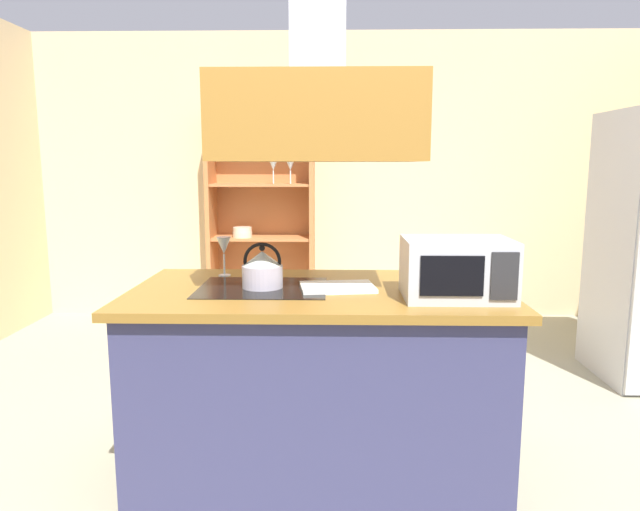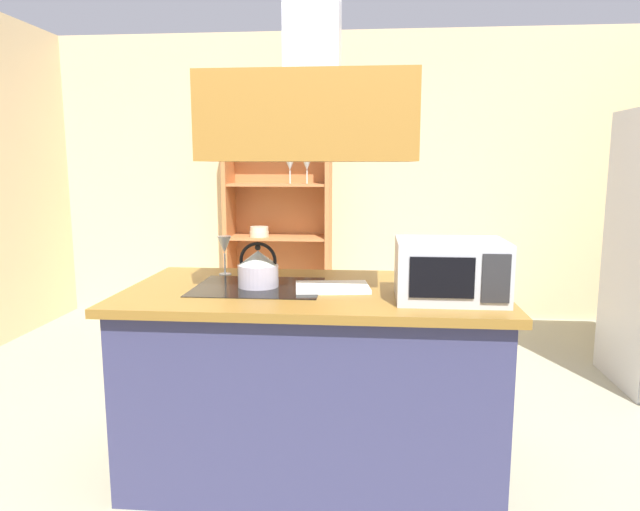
% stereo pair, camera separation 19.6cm
% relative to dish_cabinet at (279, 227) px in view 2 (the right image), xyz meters
% --- Properties ---
extents(ground_plane, '(7.80, 7.80, 0.00)m').
position_rel_dish_cabinet_xyz_m(ground_plane, '(0.79, -2.78, -0.89)').
color(ground_plane, gray).
extents(wall_back, '(6.00, 0.12, 2.70)m').
position_rel_dish_cabinet_xyz_m(wall_back, '(0.79, 0.22, 0.46)').
color(wall_back, beige).
rests_on(wall_back, ground).
extents(kitchen_island, '(1.75, 0.96, 0.90)m').
position_rel_dish_cabinet_xyz_m(kitchen_island, '(0.60, -2.71, -0.43)').
color(kitchen_island, '#333459').
rests_on(kitchen_island, ground).
extents(range_hood, '(0.90, 0.70, 1.21)m').
position_rel_dish_cabinet_xyz_m(range_hood, '(0.60, -2.71, 0.89)').
color(range_hood, olive).
extents(dish_cabinet, '(0.98, 0.40, 1.98)m').
position_rel_dish_cabinet_xyz_m(dish_cabinet, '(0.00, 0.00, 0.00)').
color(dish_cabinet, '#C07541').
rests_on(dish_cabinet, ground).
extents(kettle, '(0.19, 0.19, 0.21)m').
position_rel_dish_cabinet_xyz_m(kettle, '(0.34, -2.71, 0.11)').
color(kettle, '#B9B3C5').
rests_on(kettle, kitchen_island).
extents(cutting_board, '(0.37, 0.28, 0.02)m').
position_rel_dish_cabinet_xyz_m(cutting_board, '(0.69, -2.72, 0.02)').
color(cutting_board, white).
rests_on(cutting_board, kitchen_island).
extents(microwave, '(0.46, 0.35, 0.26)m').
position_rel_dish_cabinet_xyz_m(microwave, '(1.21, -2.88, 0.14)').
color(microwave, '#B7BABF').
rests_on(microwave, kitchen_island).
extents(wine_glass_on_counter, '(0.08, 0.08, 0.21)m').
position_rel_dish_cabinet_xyz_m(wine_glass_on_counter, '(0.10, -2.42, 0.17)').
color(wine_glass_on_counter, silver).
rests_on(wine_glass_on_counter, kitchen_island).
extents(fruit_bowl, '(0.25, 0.25, 0.14)m').
position_rel_dish_cabinet_xyz_m(fruit_bowl, '(1.22, -2.49, 0.06)').
color(fruit_bowl, '#4C7299').
rests_on(fruit_bowl, kitchen_island).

